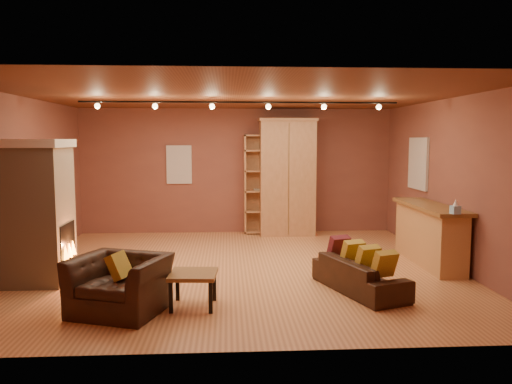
{
  "coord_description": "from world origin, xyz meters",
  "views": [
    {
      "loc": [
        -0.22,
        -8.04,
        2.12
      ],
      "look_at": [
        0.26,
        0.2,
        1.24
      ],
      "focal_mm": 35.0,
      "sensor_mm": 36.0,
      "label": 1
    }
  ],
  "objects": [
    {
      "name": "floor",
      "position": [
        0.0,
        0.0,
        0.0
      ],
      "size": [
        7.0,
        7.0,
        0.0
      ],
      "primitive_type": "plane",
      "color": "#B06C3E",
      "rests_on": "ground"
    },
    {
      "name": "ceiling",
      "position": [
        0.0,
        0.0,
        2.8
      ],
      "size": [
        7.0,
        7.0,
        0.0
      ],
      "primitive_type": "plane",
      "rotation": [
        3.14,
        0.0,
        0.0
      ],
      "color": "brown",
      "rests_on": "back_wall"
    },
    {
      "name": "back_wall",
      "position": [
        0.0,
        3.25,
        1.4
      ],
      "size": [
        7.0,
        0.02,
        2.8
      ],
      "primitive_type": "cube",
      "color": "brown",
      "rests_on": "floor"
    },
    {
      "name": "left_wall",
      "position": [
        -3.5,
        0.0,
        1.4
      ],
      "size": [
        0.02,
        6.5,
        2.8
      ],
      "primitive_type": "cube",
      "color": "brown",
      "rests_on": "floor"
    },
    {
      "name": "right_wall",
      "position": [
        3.5,
        0.0,
        1.4
      ],
      "size": [
        0.02,
        6.5,
        2.8
      ],
      "primitive_type": "cube",
      "color": "brown",
      "rests_on": "floor"
    },
    {
      "name": "fireplace",
      "position": [
        -3.04,
        -0.6,
        1.06
      ],
      "size": [
        1.01,
        0.98,
        2.12
      ],
      "color": "tan",
      "rests_on": "floor"
    },
    {
      "name": "back_window",
      "position": [
        -1.3,
        3.23,
        1.55
      ],
      "size": [
        0.56,
        0.04,
        0.86
      ],
      "primitive_type": "cube",
      "color": "silver",
      "rests_on": "back_wall"
    },
    {
      "name": "bookcase",
      "position": [
        0.61,
        3.13,
        1.13
      ],
      "size": [
        0.91,
        0.35,
        2.22
      ],
      "color": "tan",
      "rests_on": "floor"
    },
    {
      "name": "armoire",
      "position": [
        1.1,
        2.92,
        1.29
      ],
      "size": [
        1.26,
        0.71,
        2.57
      ],
      "color": "tan",
      "rests_on": "floor"
    },
    {
      "name": "bar_counter",
      "position": [
        3.2,
        0.12,
        0.52
      ],
      "size": [
        0.58,
        2.13,
        1.02
      ],
      "color": "tan",
      "rests_on": "floor"
    },
    {
      "name": "tissue_box",
      "position": [
        3.15,
        -0.92,
        1.11
      ],
      "size": [
        0.14,
        0.14,
        0.23
      ],
      "rotation": [
        0.0,
        0.0,
        0.12
      ],
      "color": "#8FC1E5",
      "rests_on": "bar_counter"
    },
    {
      "name": "right_window",
      "position": [
        3.47,
        1.4,
        1.65
      ],
      "size": [
        0.05,
        0.9,
        1.0
      ],
      "primitive_type": "cube",
      "color": "silver",
      "rests_on": "right_wall"
    },
    {
      "name": "loveseat",
      "position": [
        1.61,
        -1.34,
        0.33
      ],
      "size": [
        0.96,
        1.66,
        0.7
      ],
      "rotation": [
        0.0,
        0.0,
        1.91
      ],
      "color": "black",
      "rests_on": "floor"
    },
    {
      "name": "armchair",
      "position": [
        -1.54,
        -2.01,
        0.47
      ],
      "size": [
        1.24,
        1.0,
        0.93
      ],
      "rotation": [
        0.0,
        0.0,
        -0.33
      ],
      "color": "black",
      "rests_on": "floor"
    },
    {
      "name": "coffee_table",
      "position": [
        -0.66,
        -1.85,
        0.38
      ],
      "size": [
        0.62,
        0.62,
        0.44
      ],
      "rotation": [
        0.0,
        0.0,
        -0.07
      ],
      "color": "brown",
      "rests_on": "floor"
    },
    {
      "name": "track_rail",
      "position": [
        0.0,
        0.2,
        2.69
      ],
      "size": [
        5.2,
        0.09,
        0.13
      ],
      "color": "black",
      "rests_on": "ceiling"
    }
  ]
}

